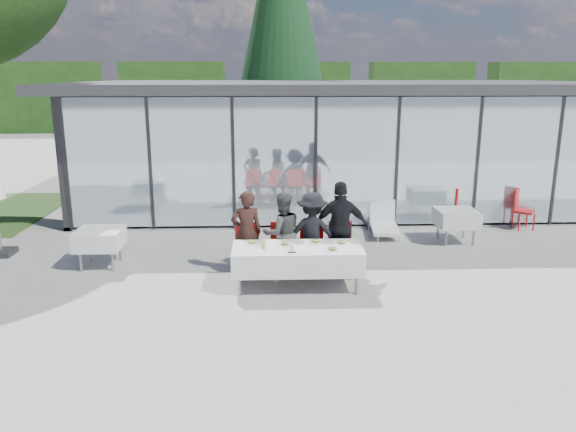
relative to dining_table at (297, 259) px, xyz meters
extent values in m
plane|color=#989690|center=(-0.38, -0.16, -0.54)|extent=(90.00, 90.00, 0.00)
cube|color=gray|center=(1.62, 7.84, -0.49)|extent=(14.00, 8.00, 0.10)
cube|color=black|center=(1.62, 11.74, 1.06)|extent=(14.00, 0.20, 3.20)
cube|color=black|center=(-5.28, 7.84, 1.06)|extent=(0.20, 8.00, 3.20)
cube|color=black|center=(8.52, 7.84, 1.06)|extent=(0.20, 8.00, 3.20)
cube|color=silver|center=(1.62, 3.87, 1.06)|extent=(13.60, 0.06, 3.10)
cube|color=#2D2D30|center=(1.62, 7.44, 2.78)|extent=(14.80, 8.80, 0.24)
cube|color=#262628|center=(-5.18, 3.87, 1.06)|extent=(0.08, 0.10, 3.10)
cube|color=#262628|center=(-3.24, 3.87, 1.06)|extent=(0.08, 0.10, 3.10)
cube|color=#262628|center=(-1.30, 3.87, 1.06)|extent=(0.08, 0.10, 3.10)
cube|color=#262628|center=(0.65, 3.87, 1.06)|extent=(0.08, 0.10, 3.10)
cube|color=#262628|center=(2.59, 3.87, 1.06)|extent=(0.08, 0.10, 3.10)
cube|color=#262628|center=(4.53, 3.87, 1.06)|extent=(0.08, 0.10, 3.10)
cube|color=#262628|center=(6.48, 3.87, 1.06)|extent=(0.08, 0.10, 3.10)
cube|color=red|center=(-0.88, 6.34, -0.09)|extent=(0.45, 0.45, 0.90)
cube|color=red|center=(0.62, 6.84, -0.09)|extent=(0.45, 0.45, 0.90)
cube|color=red|center=(3.12, 6.34, -0.09)|extent=(0.45, 0.45, 0.90)
cube|color=red|center=(5.12, 7.04, -0.09)|extent=(0.45, 0.45, 0.90)
cube|color=black|center=(-14.38, 27.84, 1.66)|extent=(6.50, 2.00, 4.40)
cube|color=black|center=(-6.38, 27.84, 1.66)|extent=(6.50, 2.00, 4.40)
cube|color=black|center=(1.62, 27.84, 1.66)|extent=(6.50, 2.00, 4.40)
cube|color=black|center=(9.62, 27.84, 1.66)|extent=(6.50, 2.00, 4.40)
cube|color=black|center=(17.62, 27.84, 1.66)|extent=(6.50, 2.00, 4.40)
cube|color=silver|center=(0.00, 0.00, 0.00)|extent=(2.26, 0.96, 0.42)
cylinder|color=gray|center=(-1.00, -0.35, -0.18)|extent=(0.06, 0.06, 0.71)
cylinder|color=gray|center=(1.00, -0.35, -0.18)|extent=(0.06, 0.06, 0.71)
cylinder|color=gray|center=(-1.00, 0.35, -0.18)|extent=(0.06, 0.06, 0.71)
cylinder|color=gray|center=(1.00, 0.35, -0.18)|extent=(0.06, 0.06, 0.71)
imported|color=#301B15|center=(-0.90, 0.77, 0.26)|extent=(0.67, 0.67, 1.59)
cube|color=red|center=(-0.90, 0.66, -0.09)|extent=(0.44, 0.44, 0.05)
cube|color=red|center=(-0.90, 0.86, 0.16)|extent=(0.44, 0.04, 0.55)
cylinder|color=red|center=(-1.08, 0.48, -0.32)|extent=(0.04, 0.04, 0.43)
cylinder|color=red|center=(-0.72, 0.48, -0.32)|extent=(0.04, 0.04, 0.43)
cylinder|color=red|center=(-1.08, 0.84, -0.32)|extent=(0.04, 0.04, 0.43)
cylinder|color=red|center=(-0.72, 0.84, -0.32)|extent=(0.04, 0.04, 0.43)
imported|color=#434343|center=(-0.24, 0.77, 0.24)|extent=(0.92, 0.92, 1.56)
cube|color=red|center=(-0.24, 0.66, -0.09)|extent=(0.44, 0.44, 0.05)
cube|color=red|center=(-0.24, 0.86, 0.16)|extent=(0.44, 0.04, 0.55)
cylinder|color=red|center=(-0.42, 0.48, -0.32)|extent=(0.04, 0.04, 0.43)
cylinder|color=red|center=(-0.06, 0.48, -0.32)|extent=(0.04, 0.04, 0.43)
cylinder|color=red|center=(-0.42, 0.84, -0.32)|extent=(0.04, 0.04, 0.43)
cylinder|color=red|center=(-0.06, 0.84, -0.32)|extent=(0.04, 0.04, 0.43)
imported|color=black|center=(0.32, 0.77, 0.24)|extent=(1.13, 1.13, 1.55)
cube|color=red|center=(0.32, 0.66, -0.09)|extent=(0.44, 0.44, 0.05)
cube|color=red|center=(0.32, 0.86, 0.16)|extent=(0.44, 0.04, 0.55)
cylinder|color=red|center=(0.14, 0.48, -0.32)|extent=(0.04, 0.04, 0.43)
cylinder|color=red|center=(0.50, 0.48, -0.32)|extent=(0.04, 0.04, 0.43)
cylinder|color=red|center=(0.14, 0.84, -0.32)|extent=(0.04, 0.04, 0.43)
cylinder|color=red|center=(0.50, 0.84, -0.32)|extent=(0.04, 0.04, 0.43)
imported|color=black|center=(0.86, 0.77, 0.34)|extent=(1.06, 1.06, 1.75)
cube|color=red|center=(0.86, 0.66, -0.09)|extent=(0.44, 0.44, 0.05)
cube|color=red|center=(0.86, 0.86, 0.16)|extent=(0.44, 0.04, 0.55)
cylinder|color=red|center=(0.68, 0.48, -0.32)|extent=(0.04, 0.04, 0.43)
cylinder|color=red|center=(1.04, 0.48, -0.32)|extent=(0.04, 0.04, 0.43)
cylinder|color=red|center=(0.68, 0.84, -0.32)|extent=(0.04, 0.04, 0.43)
cylinder|color=red|center=(1.04, 0.84, -0.32)|extent=(0.04, 0.04, 0.43)
cylinder|color=white|center=(-0.79, 0.22, 0.22)|extent=(0.27, 0.27, 0.01)
ellipsoid|color=tan|center=(-0.79, 0.22, 0.25)|extent=(0.15, 0.15, 0.05)
cylinder|color=white|center=(-0.21, 0.10, 0.22)|extent=(0.27, 0.27, 0.01)
ellipsoid|color=#346124|center=(-0.21, 0.10, 0.25)|extent=(0.15, 0.15, 0.05)
cylinder|color=white|center=(0.34, 0.22, 0.22)|extent=(0.27, 0.27, 0.01)
ellipsoid|color=tan|center=(0.34, 0.22, 0.25)|extent=(0.15, 0.15, 0.05)
cylinder|color=white|center=(0.78, 0.14, 0.22)|extent=(0.27, 0.27, 0.01)
ellipsoid|color=#346124|center=(0.78, 0.14, 0.25)|extent=(0.15, 0.15, 0.05)
cylinder|color=white|center=(0.59, -0.23, 0.22)|extent=(0.27, 0.27, 0.01)
ellipsoid|color=#346124|center=(0.59, -0.23, 0.25)|extent=(0.15, 0.15, 0.05)
cylinder|color=#96B94D|center=(-0.58, -0.08, 0.28)|extent=(0.06, 0.06, 0.14)
cylinder|color=silver|center=(-0.11, -0.17, 0.26)|extent=(0.07, 0.07, 0.10)
cube|color=black|center=(-0.11, -0.32, 0.22)|extent=(0.14, 0.03, 0.01)
cube|color=silver|center=(-3.78, 1.30, 0.02)|extent=(0.86, 0.86, 0.36)
cylinder|color=gray|center=(-4.08, 1.00, -0.18)|extent=(0.05, 0.05, 0.72)
cylinder|color=gray|center=(-3.48, 1.00, -0.18)|extent=(0.05, 0.05, 0.72)
cylinder|color=gray|center=(-4.08, 1.60, -0.18)|extent=(0.05, 0.05, 0.72)
cylinder|color=gray|center=(-3.48, 1.60, -0.18)|extent=(0.05, 0.05, 0.72)
cube|color=silver|center=(3.69, 2.61, 0.02)|extent=(0.86, 0.86, 0.36)
cylinder|color=gray|center=(3.39, 2.31, -0.18)|extent=(0.05, 0.05, 0.72)
cylinder|color=gray|center=(3.99, 2.31, -0.18)|extent=(0.05, 0.05, 0.72)
cylinder|color=gray|center=(3.39, 2.91, -0.18)|extent=(0.05, 0.05, 0.72)
cylinder|color=gray|center=(3.99, 2.91, -0.18)|extent=(0.05, 0.05, 0.72)
cube|color=red|center=(5.69, 3.60, -0.09)|extent=(0.62, 0.62, 0.05)
cube|color=red|center=(5.53, 3.72, 0.16)|extent=(0.30, 0.38, 0.55)
cylinder|color=red|center=(5.51, 3.42, -0.32)|extent=(0.04, 0.04, 0.43)
cylinder|color=red|center=(5.87, 3.42, -0.32)|extent=(0.04, 0.04, 0.43)
cylinder|color=red|center=(5.51, 3.78, -0.32)|extent=(0.04, 0.04, 0.43)
cylinder|color=red|center=(5.87, 3.78, -0.32)|extent=(0.04, 0.04, 0.43)
cube|color=red|center=(4.15, 4.11, -0.09)|extent=(0.61, 0.61, 0.05)
cube|color=red|center=(4.26, 3.94, 0.16)|extent=(0.39, 0.27, 0.55)
cylinder|color=red|center=(3.97, 3.93, -0.32)|extent=(0.04, 0.04, 0.43)
cylinder|color=red|center=(4.33, 3.93, -0.32)|extent=(0.04, 0.04, 0.43)
cylinder|color=red|center=(3.97, 4.29, -0.32)|extent=(0.04, 0.04, 0.43)
cylinder|color=red|center=(4.33, 4.29, -0.32)|extent=(0.04, 0.04, 0.43)
cube|color=black|center=(-6.06, 2.07, -0.48)|extent=(0.50, 0.50, 0.12)
cube|color=white|center=(2.22, 3.24, -0.36)|extent=(0.73, 1.35, 0.08)
cube|color=white|center=(2.28, 3.78, -0.09)|extent=(0.62, 0.32, 0.54)
cylinder|color=white|center=(1.97, 2.69, -0.47)|extent=(0.04, 0.04, 0.14)
cylinder|color=white|center=(2.47, 2.69, -0.47)|extent=(0.04, 0.04, 0.14)
cylinder|color=white|center=(1.97, 3.79, -0.47)|extent=(0.04, 0.04, 0.14)
cylinder|color=white|center=(2.47, 3.79, -0.47)|extent=(0.04, 0.04, 0.14)
cylinder|color=#382316|center=(0.12, 12.84, 0.46)|extent=(0.44, 0.44, 2.00)
cone|color=black|center=(0.12, 12.84, 5.46)|extent=(4.00, 4.00, 9.00)
camera|label=1|loc=(-0.54, -9.29, 3.13)|focal=35.00mm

